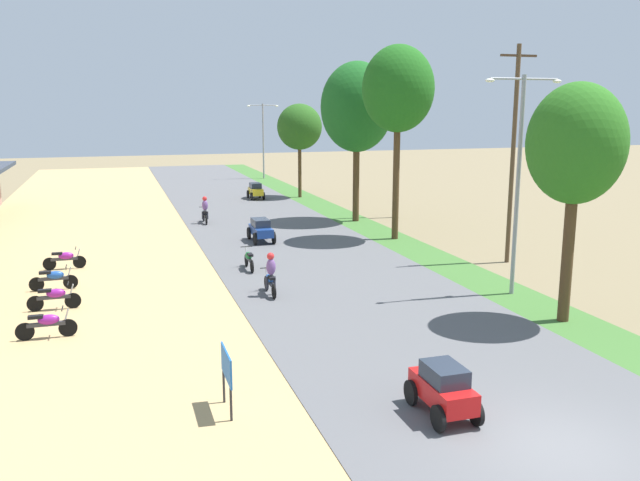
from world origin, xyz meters
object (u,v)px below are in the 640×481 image
(parked_motorbike_fourth, at_px, (65,258))
(motorbike_ahead_second, at_px, (249,258))
(parked_motorbike_second, at_px, (55,296))
(parked_motorbike_third, at_px, (54,278))
(median_tree_second, at_px, (398,90))
(car_sedan_blue, at_px, (261,229))
(parked_motorbike_nearest, at_px, (47,323))
(median_tree_nearest, at_px, (576,146))
(median_tree_fourth, at_px, (300,127))
(car_hatchback_yellow, at_px, (256,190))
(median_tree_third, at_px, (357,107))
(street_signboard, at_px, (227,369))
(utility_pole_far, at_px, (513,152))
(car_hatchback_red, at_px, (443,388))
(utility_pole_near, at_px, (396,143))
(motorbike_foreground_rider, at_px, (270,275))
(streetlamp_mid, at_px, (263,135))
(motorbike_ahead_third, at_px, (205,211))
(streetlamp_near, at_px, (519,171))

(parked_motorbike_fourth, bearing_deg, motorbike_ahead_second, -18.21)
(parked_motorbike_second, xyz_separation_m, parked_motorbike_third, (-0.22, 2.74, 0.00))
(median_tree_second, height_order, car_sedan_blue, median_tree_second)
(parked_motorbike_nearest, distance_m, median_tree_nearest, 17.47)
(parked_motorbike_second, xyz_separation_m, median_tree_fourth, (16.20, 25.67, 4.97))
(car_hatchback_yellow, bearing_deg, parked_motorbike_second, -116.25)
(parked_motorbike_third, relative_size, median_tree_second, 0.18)
(median_tree_second, xyz_separation_m, median_tree_third, (-0.04, 5.94, -0.91))
(car_sedan_blue, bearing_deg, parked_motorbike_third, -145.13)
(street_signboard, bearing_deg, parked_motorbike_nearest, 124.04)
(utility_pole_far, distance_m, car_hatchback_red, 17.21)
(utility_pole_far, distance_m, car_hatchback_yellow, 25.20)
(median_tree_fourth, distance_m, car_hatchback_yellow, 5.96)
(parked_motorbike_nearest, bearing_deg, parked_motorbike_third, 92.18)
(parked_motorbike_third, distance_m, median_tree_second, 19.13)
(street_signboard, xyz_separation_m, car_sedan_blue, (5.03, 19.17, -0.37))
(median_tree_nearest, xyz_separation_m, utility_pole_near, (3.25, 21.23, -1.09))
(median_tree_nearest, height_order, motorbike_foreground_rider, median_tree_nearest)
(median_tree_nearest, height_order, median_tree_fourth, median_tree_nearest)
(utility_pole_near, relative_size, car_hatchback_red, 4.59)
(street_signboard, xyz_separation_m, streetlamp_mid, (12.07, 49.72, 3.19))
(parked_motorbike_second, height_order, median_tree_nearest, median_tree_nearest)
(utility_pole_far, distance_m, car_sedan_blue, 13.34)
(parked_motorbike_fourth, bearing_deg, motorbike_foreground_rider, -41.12)
(car_hatchback_red, distance_m, motorbike_ahead_third, 27.41)
(car_sedan_blue, bearing_deg, parked_motorbike_fourth, -160.88)
(street_signboard, xyz_separation_m, motorbike_ahead_second, (3.21, 13.34, -0.53))
(parked_motorbike_second, height_order, streetlamp_mid, streetlamp_mid)
(parked_motorbike_third, bearing_deg, median_tree_second, 17.75)
(median_tree_second, height_order, motorbike_ahead_third, median_tree_second)
(median_tree_fourth, distance_m, streetlamp_near, 28.72)
(street_signboard, height_order, car_hatchback_yellow, street_signboard)
(utility_pole_far, relative_size, motorbike_foreground_rider, 5.43)
(utility_pole_far, height_order, motorbike_ahead_third, utility_pole_far)
(median_tree_second, bearing_deg, parked_motorbike_third, -162.25)
(parked_motorbike_second, distance_m, parked_motorbike_fourth, 6.21)
(parked_motorbike_fourth, bearing_deg, median_tree_second, 6.57)
(parked_motorbike_third, height_order, median_tree_fourth, median_tree_fourth)
(parked_motorbike_second, relative_size, utility_pole_far, 0.18)
(parked_motorbike_nearest, height_order, car_hatchback_red, car_hatchback_red)
(car_sedan_blue, bearing_deg, median_tree_fourth, 67.47)
(utility_pole_far, xyz_separation_m, motorbike_ahead_third, (-12.01, 14.24, -4.22))
(median_tree_nearest, bearing_deg, parked_motorbike_second, 158.67)
(median_tree_nearest, distance_m, car_hatchback_red, 10.11)
(parked_motorbike_second, relative_size, street_signboard, 1.20)
(median_tree_nearest, distance_m, median_tree_second, 14.64)
(parked_motorbike_third, bearing_deg, car_hatchback_yellow, 60.68)
(parked_motorbike_fourth, relative_size, car_hatchback_yellow, 0.90)
(median_tree_third, height_order, streetlamp_mid, median_tree_third)
(parked_motorbike_nearest, distance_m, car_sedan_blue, 15.75)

